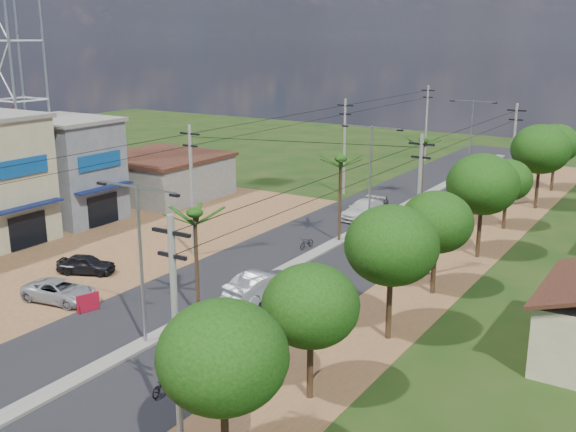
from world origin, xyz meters
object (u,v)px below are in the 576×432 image
object	(u,v)px
car_parked_silver	(60,292)
roadside_sign	(88,303)
moto_rider_east	(162,384)
car_silver_mid	(264,285)
car_parked_dark	(86,265)
car_white_far	(363,210)

from	to	relation	value
car_parked_silver	roadside_sign	distance (m)	2.47
car_parked_silver	moto_rider_east	xyz separation A→B (m)	(11.82, -4.47, -0.19)
car_silver_mid	car_parked_dark	xyz separation A→B (m)	(-11.86, -2.58, -0.19)
car_white_far	car_parked_silver	world-z (taller)	car_white_far
car_parked_silver	moto_rider_east	bearing A→B (deg)	-119.94
car_white_far	moto_rider_east	distance (m)	30.44
car_white_far	moto_rider_east	xyz separation A→B (m)	(5.36, -29.96, -0.30)
car_white_far	car_parked_silver	distance (m)	26.30
car_parked_silver	car_parked_dark	bearing A→B (deg)	21.63
moto_rider_east	car_parked_dark	bearing A→B (deg)	-42.86
car_silver_mid	moto_rider_east	world-z (taller)	car_silver_mid
car_parked_dark	moto_rider_east	size ratio (longest dim) A/B	2.22
car_parked_dark	moto_rider_east	distance (m)	16.56
car_silver_mid	car_parked_dark	size ratio (longest dim) A/B	1.36
car_parked_silver	car_silver_mid	bearing A→B (deg)	-64.36
car_silver_mid	moto_rider_east	bearing A→B (deg)	114.48
car_parked_silver	car_white_far	bearing A→B (deg)	-23.44
car_parked_dark	roadside_sign	bearing A→B (deg)	-154.81
car_parked_silver	car_parked_dark	size ratio (longest dim) A/B	1.22
car_silver_mid	car_parked_silver	world-z (taller)	car_silver_mid
car_parked_dark	roadside_sign	xyz separation A→B (m)	(4.86, -4.17, -0.09)
moto_rider_east	roadside_sign	bearing A→B (deg)	-36.77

